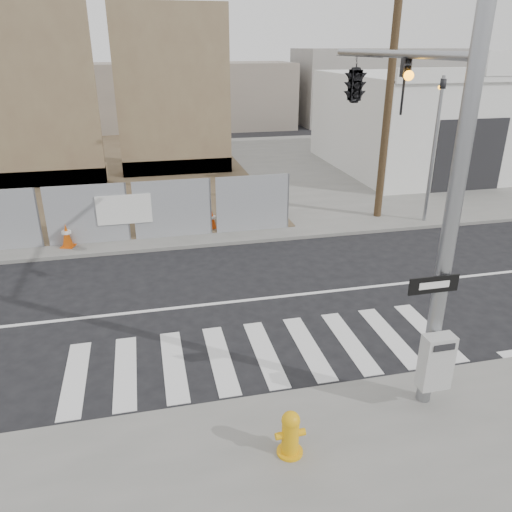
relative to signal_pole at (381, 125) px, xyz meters
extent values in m
plane|color=black|center=(-2.49, 2.05, -4.78)|extent=(100.00, 100.00, 0.00)
cube|color=slate|center=(-2.49, 16.05, -4.72)|extent=(50.00, 20.00, 0.12)
cylinder|color=gray|center=(0.01, -2.75, -1.16)|extent=(0.26, 0.26, 7.00)
cylinder|color=gray|center=(0.01, -0.15, 1.34)|extent=(0.14, 5.20, 0.14)
cube|color=#B2B2AF|center=(-0.04, -3.03, -3.64)|extent=(0.55, 0.30, 1.05)
cube|color=black|center=(-0.24, -2.91, -2.16)|extent=(0.90, 0.03, 0.30)
cube|color=silver|center=(-0.24, -2.93, -2.16)|extent=(0.55, 0.01, 0.12)
imported|color=black|center=(0.01, -0.75, 0.79)|extent=(0.16, 0.20, 1.00)
imported|color=black|center=(0.01, 1.45, 0.79)|extent=(0.53, 2.48, 1.00)
cylinder|color=gray|center=(5.51, 6.65, -2.06)|extent=(0.12, 0.12, 5.20)
imported|color=black|center=(5.51, 6.65, 0.44)|extent=(0.16, 0.20, 1.00)
cube|color=brown|center=(-9.49, 15.05, -0.66)|extent=(6.00, 0.50, 8.00)
cube|color=brown|center=(-9.49, 15.45, -4.26)|extent=(6.00, 1.30, 0.80)
cube|color=brown|center=(-2.99, 16.05, -0.66)|extent=(5.50, 0.50, 8.00)
cube|color=brown|center=(-2.99, 16.45, -4.26)|extent=(5.50, 1.30, 0.80)
cube|color=silver|center=(11.51, 15.05, -2.26)|extent=(12.00, 10.00, 4.80)
cube|color=black|center=(9.51, 10.03, -3.06)|extent=(3.40, 0.06, 3.20)
cylinder|color=#443520|center=(4.01, 7.55, 0.34)|extent=(0.28, 0.28, 10.00)
cylinder|color=#E09D0C|center=(-2.83, -3.49, -4.64)|extent=(0.46, 0.46, 0.04)
cylinder|color=#E09D0C|center=(-2.83, -3.49, -4.34)|extent=(0.30, 0.30, 0.65)
sphere|color=#E09D0C|center=(-2.83, -3.49, -3.99)|extent=(0.30, 0.30, 0.30)
cylinder|color=#E09D0C|center=(-3.00, -3.49, -4.27)|extent=(0.16, 0.13, 0.12)
cylinder|color=#E09D0C|center=(-2.66, -3.49, -4.27)|extent=(0.16, 0.13, 0.12)
cube|color=#E0550B|center=(-7.40, 6.84, -4.64)|extent=(0.50, 0.50, 0.03)
cone|color=#E0550B|center=(-7.40, 6.84, -4.27)|extent=(0.45, 0.45, 0.79)
cylinder|color=silver|center=(-7.40, 6.84, -4.15)|extent=(0.30, 0.30, 0.09)
cube|color=#DE440B|center=(-2.50, 7.47, -4.65)|extent=(0.47, 0.47, 0.03)
cone|color=#DE440B|center=(-2.50, 7.47, -4.31)|extent=(0.42, 0.42, 0.70)
cylinder|color=silver|center=(-2.50, 7.47, -4.21)|extent=(0.27, 0.27, 0.08)
camera|label=1|loc=(-4.77, -9.47, 1.50)|focal=35.00mm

